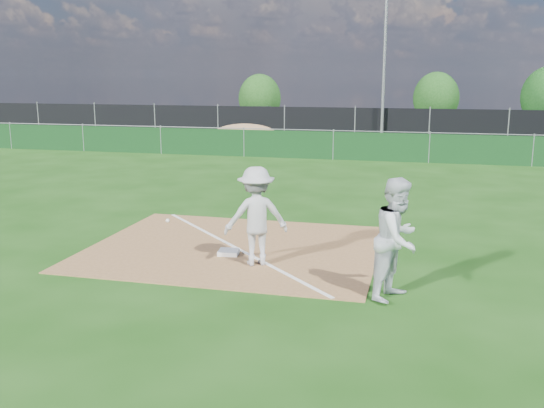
{
  "coord_description": "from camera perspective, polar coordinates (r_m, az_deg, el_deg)",
  "views": [
    {
      "loc": [
        3.8,
        -10.79,
        3.62
      ],
      "look_at": [
        0.82,
        1.0,
        1.0
      ],
      "focal_mm": 40.0,
      "sensor_mm": 36.0,
      "label": 1
    }
  ],
  "objects": [
    {
      "name": "foul_line",
      "position": [
        12.89,
        -3.55,
        -4.05
      ],
      "size": [
        5.01,
        5.01,
        0.01
      ],
      "primitive_type": "cube",
      "rotation": [
        0.0,
        0.0,
        0.79
      ],
      "color": "white",
      "rests_on": "infield_dirt"
    },
    {
      "name": "infield_dirt",
      "position": [
        12.9,
        -3.55,
        -4.12
      ],
      "size": [
        6.0,
        5.0,
        0.02
      ],
      "primitive_type": "cube",
      "color": "olive",
      "rests_on": "ground"
    },
    {
      "name": "black_fence",
      "position": [
        34.11,
        7.8,
        7.47
      ],
      "size": [
        46.0,
        0.04,
        1.8
      ],
      "primitive_type": "cube",
      "color": "black",
      "rests_on": "ground"
    },
    {
      "name": "ground",
      "position": [
        21.44,
        3.77,
        2.41
      ],
      "size": [
        90.0,
        90.0,
        0.0
      ],
      "primitive_type": "plane",
      "color": "#16430E",
      "rests_on": "ground"
    },
    {
      "name": "runner",
      "position": [
        10.01,
        11.75,
        -3.23
      ],
      "size": [
        1.09,
        1.2,
        2.01
      ],
      "primitive_type": "imported",
      "rotation": [
        0.0,
        0.0,
        1.15
      ],
      "color": "silver",
      "rests_on": "ground"
    },
    {
      "name": "dirt_mound",
      "position": [
        30.73,
        -2.55,
        6.47
      ],
      "size": [
        3.38,
        2.6,
        1.17
      ],
      "primitive_type": "ellipsoid",
      "color": "#A27A4E",
      "rests_on": "ground"
    },
    {
      "name": "light_pole",
      "position": [
        33.57,
        10.5,
        12.6
      ],
      "size": [
        0.16,
        0.16,
        8.0
      ],
      "primitive_type": "cylinder",
      "color": "slate",
      "rests_on": "ground"
    },
    {
      "name": "tree_left",
      "position": [
        44.59,
        -1.17,
        9.89
      ],
      "size": [
        3.06,
        3.06,
        3.63
      ],
      "color": "#382316",
      "rests_on": "ground"
    },
    {
      "name": "car_mid",
      "position": [
        38.32,
        7.39,
        7.73
      ],
      "size": [
        4.63,
        2.5,
        1.45
      ],
      "primitive_type": "imported",
      "rotation": [
        0.0,
        0.0,
        1.8
      ],
      "color": "black",
      "rests_on": "parking_lot"
    },
    {
      "name": "green_fence",
      "position": [
        26.24,
        5.78,
        5.48
      ],
      "size": [
        44.0,
        0.05,
        1.2
      ],
      "primitive_type": "cube",
      "color": "black",
      "rests_on": "ground"
    },
    {
      "name": "tree_mid",
      "position": [
        45.04,
        15.18,
        9.6
      ],
      "size": [
        3.19,
        3.19,
        3.78
      ],
      "color": "#382316",
      "rests_on": "ground"
    },
    {
      "name": "car_right",
      "position": [
        39.04,
        15.25,
        7.46
      ],
      "size": [
        5.05,
        2.57,
        1.41
      ],
      "primitive_type": "imported",
      "rotation": [
        0.0,
        0.0,
        1.44
      ],
      "color": "black",
      "rests_on": "parking_lot"
    },
    {
      "name": "car_left",
      "position": [
        40.5,
        -0.45,
        8.21
      ],
      "size": [
        5.18,
        3.05,
        1.65
      ],
      "primitive_type": "imported",
      "rotation": [
        0.0,
        0.0,
        1.81
      ],
      "color": "#979A9E",
      "rests_on": "parking_lot"
    },
    {
      "name": "parking_lot",
      "position": [
        39.14,
        8.6,
        6.71
      ],
      "size": [
        46.0,
        9.0,
        0.01
      ],
      "primitive_type": "cube",
      "color": "black",
      "rests_on": "ground"
    },
    {
      "name": "first_base",
      "position": [
        12.4,
        -4.1,
        -4.54
      ],
      "size": [
        0.46,
        0.46,
        0.09
      ],
      "primitive_type": "cube",
      "rotation": [
        0.0,
        0.0,
        0.14
      ],
      "color": "white",
      "rests_on": "infield_dirt"
    },
    {
      "name": "play_at_first",
      "position": [
        11.51,
        -1.5,
        -1.15
      ],
      "size": [
        2.58,
        1.16,
        1.9
      ],
      "color": "silver",
      "rests_on": "infield_dirt"
    }
  ]
}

